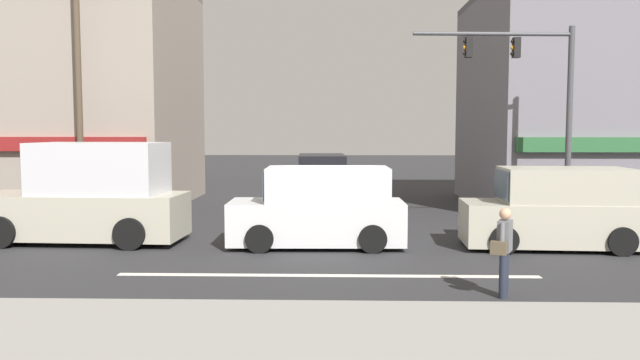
% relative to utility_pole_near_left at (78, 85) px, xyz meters
% --- Properties ---
extents(ground_plane, '(120.00, 120.00, 0.00)m').
position_rel_utility_pole_near_left_xyz_m(ground_plane, '(8.55, -4.46, -4.62)').
color(ground_plane, '#2B2B2D').
extents(lane_marking_stripe, '(9.00, 0.24, 0.01)m').
position_rel_utility_pole_near_left_xyz_m(lane_marking_stripe, '(8.55, -7.96, -4.61)').
color(lane_marking_stripe, silver).
rests_on(lane_marking_stripe, ground).
extents(sidewalk_curb, '(40.00, 5.00, 0.16)m').
position_rel_utility_pole_near_left_xyz_m(sidewalk_curb, '(8.55, -12.96, -4.54)').
color(sidewalk_curb, gray).
rests_on(sidewalk_curb, ground).
extents(building_left_block, '(11.73, 8.46, 9.31)m').
position_rel_utility_pole_near_left_xyz_m(building_left_block, '(-3.51, 4.84, 0.04)').
color(building_left_block, gray).
rests_on(building_left_block, ground).
extents(building_right_corner, '(10.89, 9.43, 8.72)m').
position_rel_utility_pole_near_left_xyz_m(building_right_corner, '(19.92, 4.77, -0.26)').
color(building_right_corner, slate).
rests_on(building_right_corner, ground).
extents(utility_pole_near_left, '(1.40, 0.22, 8.93)m').
position_rel_utility_pole_near_left_xyz_m(utility_pole_near_left, '(0.00, 0.00, 0.00)').
color(utility_pole_near_left, brown).
rests_on(utility_pole_near_left, ground).
extents(utility_pole_far_right, '(1.40, 0.22, 8.54)m').
position_rel_utility_pole_near_left_xyz_m(utility_pole_far_right, '(15.86, 1.96, -0.19)').
color(utility_pole_far_right, brown).
rests_on(utility_pole_far_right, ground).
extents(traffic_light_mast, '(4.88, 0.47, 6.20)m').
position_rel_utility_pole_near_left_xyz_m(traffic_light_mast, '(14.81, -1.91, -0.44)').
color(traffic_light_mast, '#47474C').
rests_on(traffic_light_mast, ground).
extents(van_parked_curbside, '(2.20, 4.68, 2.11)m').
position_rel_utility_pole_near_left_xyz_m(van_parked_curbside, '(8.14, 3.88, -3.61)').
color(van_parked_curbside, black).
rests_on(van_parked_curbside, ground).
extents(van_crossing_center, '(4.69, 2.22, 2.11)m').
position_rel_utility_pole_near_left_xyz_m(van_crossing_center, '(14.48, -4.71, -3.61)').
color(van_crossing_center, '#B7B29E').
rests_on(van_crossing_center, ground).
extents(box_truck_approaching_near, '(5.69, 2.44, 2.75)m').
position_rel_utility_pole_near_left_xyz_m(box_truck_approaching_near, '(1.92, -4.19, -3.36)').
color(box_truck_approaching_near, '#B7B29E').
rests_on(box_truck_approaching_near, ground).
extents(van_crossing_rightbound, '(4.64, 2.11, 2.11)m').
position_rel_utility_pole_near_left_xyz_m(van_crossing_rightbound, '(8.30, -4.60, -3.61)').
color(van_crossing_rightbound, silver).
rests_on(van_crossing_rightbound, ground).
extents(pedestrian_foreground_with_bag, '(0.51, 0.64, 1.67)m').
position_rel_utility_pole_near_left_xyz_m(pedestrian_foreground_with_bag, '(11.82, -9.61, -3.67)').
color(pedestrian_foreground_with_bag, '#232838').
rests_on(pedestrian_foreground_with_bag, ground).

